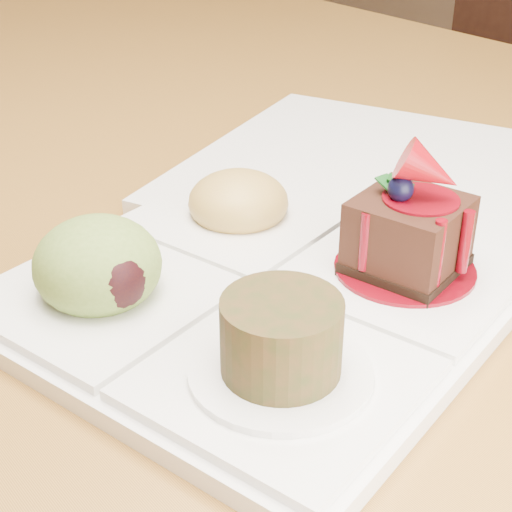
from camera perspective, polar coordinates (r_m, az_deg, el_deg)
dining_table at (r=0.87m, az=-7.75°, el=7.02°), size 1.00×1.80×0.75m
sampler_plate at (r=0.47m, az=-0.55°, el=-1.43°), size 0.33×0.33×0.10m
second_plate at (r=0.65m, az=8.65°, el=5.84°), size 0.38×0.38×0.01m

